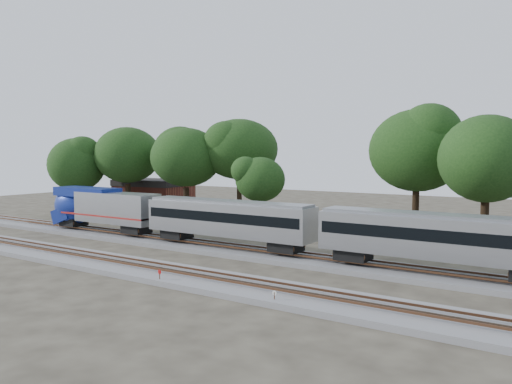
# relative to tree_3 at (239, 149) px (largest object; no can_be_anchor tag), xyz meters

# --- Properties ---
(ground) EXTENTS (160.00, 160.00, 0.00)m
(ground) POSITION_rel_tree_3_xyz_m (12.01, -22.75, -9.74)
(ground) COLOR #383328
(ground) RESTS_ON ground
(track_far) EXTENTS (160.00, 5.00, 0.73)m
(track_far) POSITION_rel_tree_3_xyz_m (12.01, -16.75, -9.53)
(track_far) COLOR slate
(track_far) RESTS_ON ground
(track_near) EXTENTS (160.00, 5.00, 0.73)m
(track_near) POSITION_rel_tree_3_xyz_m (12.01, -26.75, -9.53)
(track_near) COLOR slate
(track_near) RESTS_ON ground
(switch_stand_red) EXTENTS (0.34, 0.11, 1.08)m
(switch_stand_red) POSITION_rel_tree_3_xyz_m (13.26, -28.84, -9.05)
(switch_stand_red) COLOR #512D19
(switch_stand_red) RESTS_ON ground
(switch_stand_white) EXTENTS (0.30, 0.06, 0.94)m
(switch_stand_white) POSITION_rel_tree_3_xyz_m (22.50, -28.64, -9.14)
(switch_stand_white) COLOR #512D19
(switch_stand_white) RESTS_ON ground
(switch_lever) EXTENTS (0.51, 0.32, 0.30)m
(switch_lever) POSITION_rel_tree_3_xyz_m (18.02, -28.42, -9.59)
(switch_lever) COLOR #512D19
(switch_lever) RESTS_ON ground
(brick_building) EXTENTS (11.42, 8.55, 5.18)m
(brick_building) POSITION_rel_tree_3_xyz_m (-17.73, 2.20, -7.13)
(brick_building) COLOR maroon
(brick_building) RESTS_ON ground
(tree_0) EXTENTS (7.72, 7.72, 10.88)m
(tree_0) POSITION_rel_tree_3_xyz_m (-23.23, -7.68, -2.16)
(tree_0) COLOR black
(tree_0) RESTS_ON ground
(tree_1) EXTENTS (9.12, 9.12, 12.86)m
(tree_1) POSITION_rel_tree_3_xyz_m (-16.59, -4.13, -0.77)
(tree_1) COLOR black
(tree_1) RESTS_ON ground
(tree_2) EXTENTS (8.83, 8.83, 12.45)m
(tree_2) POSITION_rel_tree_3_xyz_m (-5.90, -3.81, -1.07)
(tree_2) COLOR black
(tree_2) RESTS_ON ground
(tree_3) EXTENTS (9.91, 9.91, 13.97)m
(tree_3) POSITION_rel_tree_3_xyz_m (0.00, 0.00, 0.00)
(tree_3) COLOR black
(tree_3) RESTS_ON ground
(tree_4) EXTENTS (6.36, 6.36, 8.97)m
(tree_4) POSITION_rel_tree_3_xyz_m (7.36, -6.47, -3.51)
(tree_4) COLOR black
(tree_4) RESTS_ON ground
(tree_5) EXTENTS (9.68, 9.68, 13.65)m
(tree_5) POSITION_rel_tree_3_xyz_m (22.35, 2.60, -0.23)
(tree_5) COLOR black
(tree_5) RESTS_ON ground
(tree_6) EXTENTS (8.84, 8.84, 12.46)m
(tree_6) POSITION_rel_tree_3_xyz_m (30.23, -2.42, -1.06)
(tree_6) COLOR black
(tree_6) RESTS_ON ground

